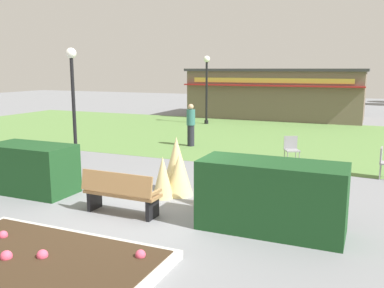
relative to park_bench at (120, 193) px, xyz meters
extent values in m
plane|color=slate|center=(0.51, 0.19, -0.48)|extent=(80.00, 80.00, 0.00)
cube|color=#5B8442|center=(0.51, 11.35, -0.48)|extent=(36.00, 12.00, 0.01)
cube|color=beige|center=(0.11, -2.57, -0.41)|extent=(3.95, 2.40, 0.14)
cube|color=#382819|center=(0.11, -2.57, -0.34)|extent=(3.71, 2.16, 0.04)
sphere|color=#E54C6B|center=(-0.30, -2.76, -0.29)|extent=(0.19, 0.19, 0.19)
sphere|color=#E54C6B|center=(-1.02, -2.16, -0.29)|extent=(0.16, 0.16, 0.16)
sphere|color=#E54C6B|center=(1.58, -1.88, -0.29)|extent=(0.16, 0.16, 0.16)
sphere|color=#E54C6B|center=(0.18, -2.50, -0.29)|extent=(0.18, 0.18, 0.18)
cube|color=#9E7547|center=(0.00, 0.07, -0.03)|extent=(1.71, 0.50, 0.06)
cube|color=#9E7547|center=(0.00, -0.15, 0.25)|extent=(1.70, 0.15, 0.44)
cube|color=black|center=(-0.73, 0.08, -0.26)|extent=(0.09, 0.44, 0.45)
cube|color=black|center=(0.73, 0.06, -0.26)|extent=(0.09, 0.44, 0.45)
cube|color=#9E7547|center=(-0.81, 0.08, 0.09)|extent=(0.07, 0.44, 0.06)
cube|color=#9E7547|center=(0.81, 0.06, 0.09)|extent=(0.07, 0.44, 0.06)
cube|color=#19421E|center=(-2.93, 0.52, 0.13)|extent=(2.17, 1.10, 1.21)
cube|color=#19421E|center=(3.11, 0.40, 0.19)|extent=(2.73, 1.10, 1.35)
cone|color=#D1BC7F|center=(1.52, 1.30, 0.14)|extent=(0.55, 0.55, 1.24)
cone|color=#D1BC7F|center=(0.53, 1.78, 0.02)|extent=(0.69, 0.69, 1.01)
cone|color=#D1BC7F|center=(0.34, 2.03, 0.22)|extent=(0.78, 0.78, 1.40)
cone|color=#D1BC7F|center=(0.27, 1.42, 0.02)|extent=(0.52, 0.52, 1.01)
cylinder|color=black|center=(-4.74, 4.44, -0.38)|extent=(0.22, 0.22, 0.20)
cylinder|color=black|center=(-4.74, 4.44, 1.23)|extent=(0.12, 0.12, 3.42)
sphere|color=white|center=(-4.74, 4.44, 3.10)|extent=(0.36, 0.36, 0.36)
cylinder|color=black|center=(-3.76, 14.55, -0.38)|extent=(0.22, 0.22, 0.20)
cylinder|color=black|center=(-3.76, 14.55, 1.23)|extent=(0.12, 0.12, 3.42)
sphere|color=white|center=(-3.76, 14.55, 3.10)|extent=(0.36, 0.36, 0.36)
cylinder|color=#2D4233|center=(3.65, 0.46, -0.10)|extent=(0.52, 0.52, 0.75)
cube|color=#6B5B4C|center=(-0.87, 19.36, 0.97)|extent=(10.42, 4.60, 2.91)
cube|color=#333338|center=(-0.87, 19.36, 2.51)|extent=(10.72, 4.90, 0.16)
cube|color=maroon|center=(-0.87, 16.88, 1.61)|extent=(10.52, 0.36, 0.08)
cube|color=#D8CC4C|center=(-0.87, 17.04, 1.90)|extent=(9.37, 0.04, 0.28)
cube|color=gray|center=(2.47, 6.29, -0.03)|extent=(0.59, 0.59, 0.04)
cube|color=gray|center=(2.38, 6.47, 0.19)|extent=(0.41, 0.23, 0.44)
cylinder|color=gray|center=(2.38, 6.04, -0.26)|extent=(0.03, 0.03, 0.45)
cylinder|color=gray|center=(2.72, 6.20, -0.26)|extent=(0.03, 0.03, 0.45)
cylinder|color=gray|center=(2.21, 6.38, -0.26)|extent=(0.03, 0.03, 0.45)
cylinder|color=gray|center=(2.55, 6.55, -0.26)|extent=(0.03, 0.03, 0.45)
cube|color=gray|center=(5.08, 5.47, 0.19)|extent=(0.07, 0.44, 0.44)
cylinder|color=gray|center=(5.08, 5.28, -0.26)|extent=(0.03, 0.03, 0.45)
cylinder|color=gray|center=(5.11, 5.66, -0.26)|extent=(0.03, 0.03, 0.45)
cylinder|color=#23232D|center=(-1.83, 7.92, -0.06)|extent=(0.28, 0.28, 0.85)
cylinder|color=#336B66|center=(-1.83, 7.92, 0.68)|extent=(0.34, 0.34, 0.62)
sphere|color=tan|center=(-1.83, 7.92, 1.10)|extent=(0.22, 0.22, 0.22)
cube|color=navy|center=(-5.42, 28.56, 0.07)|extent=(4.26, 1.95, 0.60)
cube|color=black|center=(-5.57, 28.57, 0.50)|extent=(2.37, 1.67, 0.44)
cylinder|color=black|center=(-4.08, 29.43, -0.16)|extent=(0.65, 0.24, 0.64)
cylinder|color=black|center=(-4.15, 27.60, -0.16)|extent=(0.65, 0.24, 0.64)
cylinder|color=black|center=(-6.69, 29.53, -0.16)|extent=(0.65, 0.24, 0.64)
cylinder|color=black|center=(-6.75, 27.69, -0.16)|extent=(0.65, 0.24, 0.64)
camera|label=1|loc=(4.75, -7.16, 2.58)|focal=38.97mm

